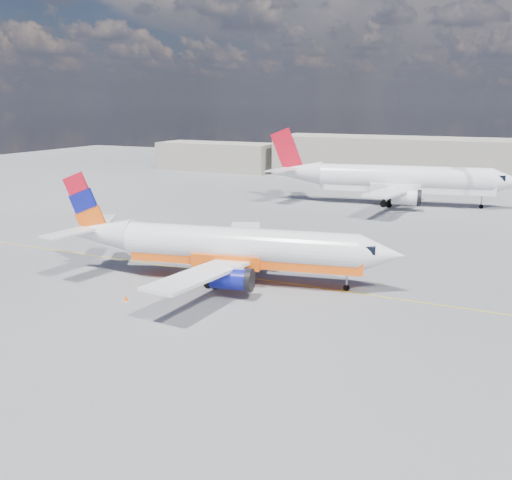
% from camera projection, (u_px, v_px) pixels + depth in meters
% --- Properties ---
extents(ground, '(240.00, 240.00, 0.00)m').
position_uv_depth(ground, '(271.00, 294.00, 44.90)').
color(ground, '#57575C').
rests_on(ground, ground).
extents(taxi_line, '(70.00, 0.15, 0.01)m').
position_uv_depth(taxi_line, '(286.00, 283.00, 47.54)').
color(taxi_line, yellow).
rests_on(taxi_line, ground).
extents(terminal_main, '(70.00, 14.00, 8.00)m').
position_uv_depth(terminal_main, '(456.00, 160.00, 107.74)').
color(terminal_main, '#A79F8F').
rests_on(terminal_main, ground).
extents(terminal_annex, '(26.00, 10.00, 6.00)m').
position_uv_depth(terminal_annex, '(217.00, 156.00, 126.16)').
color(terminal_annex, '#A79F8F').
rests_on(terminal_annex, ground).
extents(main_jet, '(29.61, 22.89, 8.93)m').
position_uv_depth(main_jet, '(229.00, 247.00, 47.27)').
color(main_jet, white).
rests_on(main_jet, ground).
extents(second_jet, '(36.51, 28.33, 11.02)m').
position_uv_depth(second_jet, '(395.00, 180.00, 83.08)').
color(second_jet, white).
rests_on(second_jet, ground).
extents(traffic_cone, '(0.41, 0.41, 0.57)m').
position_uv_depth(traffic_cone, '(126.00, 298.00, 43.09)').
color(traffic_cone, white).
rests_on(traffic_cone, ground).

